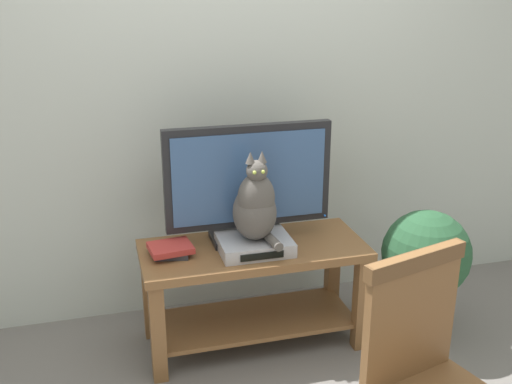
# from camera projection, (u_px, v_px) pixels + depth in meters

# --- Properties ---
(back_wall) EXTENTS (7.00, 0.12, 2.80)m
(back_wall) POSITION_uv_depth(u_px,v_px,m) (226.00, 64.00, 3.30)
(back_wall) COLOR #B7BCB2
(back_wall) RESTS_ON ground
(tv_stand) EXTENTS (1.14, 0.49, 0.56)m
(tv_stand) POSITION_uv_depth(u_px,v_px,m) (253.00, 277.00, 3.15)
(tv_stand) COLOR brown
(tv_stand) RESTS_ON ground
(tv) EXTENTS (0.85, 0.20, 0.61)m
(tv) POSITION_uv_depth(u_px,v_px,m) (249.00, 182.00, 3.07)
(tv) COLOR black
(tv) RESTS_ON tv_stand
(media_box) EXTENTS (0.36, 0.28, 0.07)m
(media_box) POSITION_uv_depth(u_px,v_px,m) (254.00, 245.00, 3.03)
(media_box) COLOR #ADADB2
(media_box) RESTS_ON tv_stand
(cat) EXTENTS (0.21, 0.31, 0.46)m
(cat) POSITION_uv_depth(u_px,v_px,m) (255.00, 206.00, 2.95)
(cat) COLOR #514C47
(cat) RESTS_ON media_box
(wooden_chair) EXTENTS (0.53, 0.53, 0.97)m
(wooden_chair) POSITION_uv_depth(u_px,v_px,m) (429.00, 373.00, 2.11)
(wooden_chair) COLOR brown
(wooden_chair) RESTS_ON ground
(book_stack) EXTENTS (0.22, 0.19, 0.06)m
(book_stack) POSITION_uv_depth(u_px,v_px,m) (171.00, 250.00, 2.98)
(book_stack) COLOR #2D2D33
(book_stack) RESTS_ON tv_stand
(potted_plant) EXTENTS (0.45, 0.45, 0.74)m
(potted_plant) POSITION_uv_depth(u_px,v_px,m) (425.00, 264.00, 3.13)
(potted_plant) COLOR beige
(potted_plant) RESTS_ON ground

